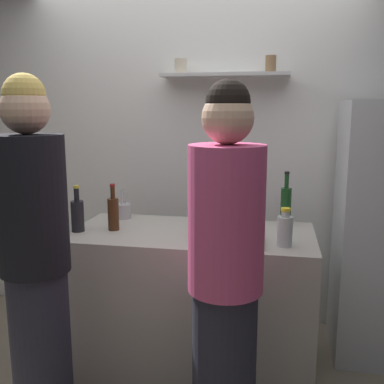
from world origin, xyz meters
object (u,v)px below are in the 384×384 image
Objects in this scene: wine_bottle_green_glass at (286,204)px; water_bottle_plastic at (285,230)px; person_pink_top at (225,279)px; person_blonde at (35,260)px; baking_pan at (234,239)px; refrigerator at (383,232)px; utensil_holder at (123,211)px; wine_bottle_amber_glass at (113,213)px; wine_bottle_pale_glass at (197,216)px; wine_bottle_dark_glass at (78,214)px.

wine_bottle_green_glass is 1.61× the size of water_bottle_plastic.
wine_bottle_green_glass is at bearing 88.79° from water_bottle_plastic.
person_blonde is (-0.94, 0.01, 0.02)m from person_pink_top.
person_pink_top is at bearing -88.47° from baking_pan.
refrigerator is 1.41m from person_pink_top.
refrigerator is at bearing 3.84° from utensil_holder.
wine_bottle_amber_glass is 0.68m from person_blonde.
wine_bottle_pale_glass reaches higher than wine_bottle_dark_glass.
water_bottle_plastic is 0.12× the size of person_pink_top.
utensil_holder is 0.12× the size of person_pink_top.
person_pink_top reaches higher than wine_bottle_green_glass.
refrigerator is 0.86m from water_bottle_plastic.
water_bottle_plastic is (-0.64, -0.56, 0.14)m from refrigerator.
refrigerator reaches higher than utensil_holder.
water_bottle_plastic is at bearing -12.19° from wine_bottle_pale_glass.
wine_bottle_dark_glass is (-0.97, 0.07, 0.08)m from baking_pan.
refrigerator is at bearing 105.35° from person_pink_top.
person_pink_top is (-0.27, -0.52, -0.10)m from water_bottle_plastic.
wine_bottle_green_glass reaches higher than water_bottle_plastic.
utensil_holder is at bearing 158.19° from water_bottle_plastic.
wine_bottle_dark_glass is 0.83× the size of wine_bottle_green_glass.
baking_pan is 0.19× the size of person_pink_top.
wine_bottle_dark_glass is at bearing 176.14° from baking_pan.
person_blonde is (-0.11, -0.95, -0.04)m from utensil_holder.
person_blonde is at bearing -151.07° from baking_pan.
wine_bottle_dark_glass is at bearing -165.49° from refrigerator.
person_pink_top reaches higher than baking_pan.
refrigerator is 1.75m from wine_bottle_amber_glass.
person_pink_top is (0.24, -0.63, -0.13)m from wine_bottle_pale_glass.
wine_bottle_pale_glass is at bearing 167.81° from water_bottle_plastic.
wine_bottle_amber_glass is at bearing -166.12° from refrigerator.
baking_pan is 1.65× the size of utensil_holder.
person_pink_top is 0.94m from person_blonde.
wine_bottle_amber_glass is (-0.54, 0.03, -0.01)m from wine_bottle_pale_glass.
refrigerator is 8.20× the size of utensil_holder.
utensil_holder is at bearing -176.16° from refrigerator.
person_blonde reaches higher than person_pink_top.
refrigerator is 2.14m from person_blonde.
person_blonde reaches higher than wine_bottle_green_glass.
wine_bottle_pale_glass is at bearing -142.93° from wine_bottle_green_glass.
refrigerator is 4.86× the size of wine_bottle_green_glass.
person_pink_top is (0.01, -0.52, -0.03)m from baking_pan.
wine_bottle_pale_glass is 0.75m from wine_bottle_dark_glass.
wine_bottle_pale_glass is 1.46× the size of water_bottle_plastic.
wine_bottle_pale_glass is at bearing 154.34° from baking_pan.
wine_bottle_pale_glass reaches higher than baking_pan.
utensil_holder is 0.68m from wine_bottle_pale_glass.
wine_bottle_pale_glass is at bearing -83.55° from person_blonde.
wine_bottle_dark_glass is at bearing -30.77° from person_blonde.
wine_bottle_dark_glass is 0.59m from person_blonde.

